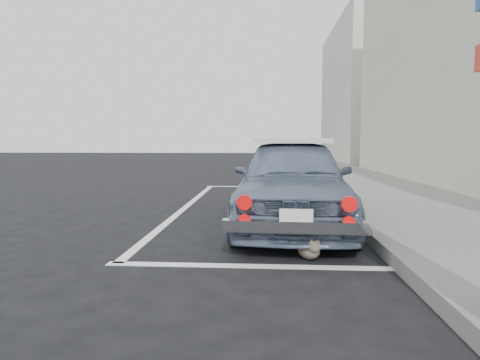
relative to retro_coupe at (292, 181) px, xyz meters
name	(u,v)px	position (x,y,z in m)	size (l,w,h in m)	color
ground	(213,252)	(-0.96, -1.47, -0.66)	(80.00, 80.00, 0.00)	black
sidewalk	(434,216)	(2.24, 0.53, -0.59)	(2.80, 40.00, 0.15)	slate
building_far	(364,94)	(5.39, 18.53, 3.34)	(3.50, 10.00, 8.00)	beige
pline_rear	(257,266)	(-0.46, -1.97, -0.66)	(3.00, 0.12, 0.01)	silver
pline_front	(262,187)	(-0.46, 5.03, -0.66)	(3.00, 0.12, 0.01)	silver
pline_side	(186,207)	(-1.86, 1.53, -0.66)	(0.12, 7.00, 0.01)	silver
retro_coupe	(292,181)	(0.00, 0.00, 0.00)	(1.70, 3.90, 1.31)	slate
cat	(309,249)	(0.08, -1.70, -0.54)	(0.30, 0.46, 0.25)	brown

